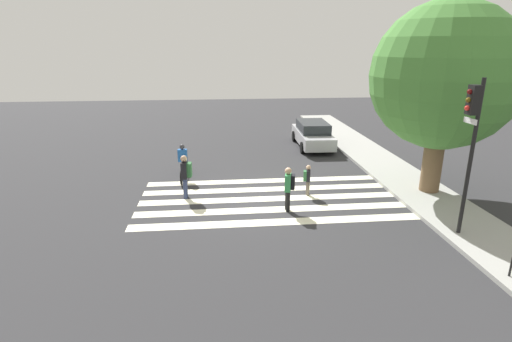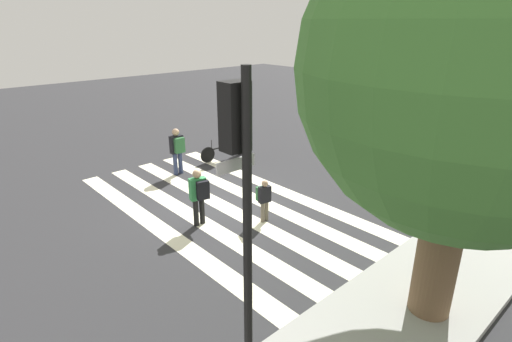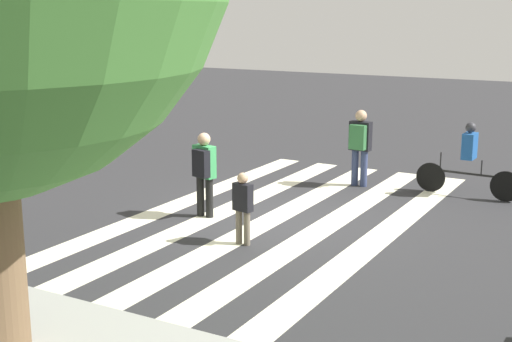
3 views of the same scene
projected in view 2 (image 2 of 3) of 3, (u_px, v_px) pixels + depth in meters
The scene contains 10 objects.
ground_plane at pixel (222, 205), 12.31m from camera, with size 60.00×60.00×0.00m, color #2D2D30.
sidewalk_curb at pixel (414, 303), 7.96m from camera, with size 36.00×2.50×0.14m.
crosswalk_stripes at pixel (222, 205), 12.31m from camera, with size 4.88×10.00×0.01m.
traffic_light at pixel (241, 185), 4.97m from camera, with size 0.60×0.50×4.91m.
street_tree at pixel (473, 71), 6.11m from camera, with size 5.48×5.48×7.41m.
pedestrian_adult_blue_shirt at pixel (199, 193), 10.82m from camera, with size 0.49×0.45×1.64m.
pedestrian_adult_tall_backpack at pixel (264, 197), 11.12m from camera, with size 0.37×0.33×1.25m.
pedestrian_child_with_backpack at pixel (177, 148), 14.46m from camera, with size 0.49×0.41×1.73m.
cyclist_near_curb at pixel (224, 138), 16.18m from camera, with size 2.23×0.41×1.60m.
car_parked_far_curb at pixel (457, 154), 14.59m from camera, with size 4.73×2.00×1.48m.
Camera 2 is at (6.71, 8.94, 5.37)m, focal length 28.00 mm.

